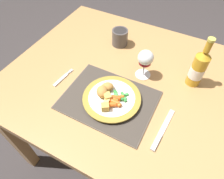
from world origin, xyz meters
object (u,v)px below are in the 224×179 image
at_px(table_knife, 161,133).
at_px(bottle, 198,68).
at_px(fork, 62,79).
at_px(wine_glass, 145,59).
at_px(dining_table, 127,91).
at_px(dinner_plate, 112,98).
at_px(drinking_cup, 120,37).

relative_size(table_knife, bottle, 0.83).
distance_m(fork, table_knife, 0.50).
xyz_separation_m(fork, table_knife, (0.49, -0.05, 0.00)).
xyz_separation_m(wine_glass, bottle, (0.22, 0.06, -0.01)).
bearing_deg(bottle, fork, -154.30).
distance_m(dining_table, dinner_plate, 0.19).
relative_size(fork, bottle, 0.53).
relative_size(dinner_plate, drinking_cup, 2.83).
xyz_separation_m(table_knife, wine_glass, (-0.17, 0.25, 0.09)).
height_order(dinner_plate, drinking_cup, drinking_cup).
bearing_deg(table_knife, fork, 174.14).
xyz_separation_m(table_knife, drinking_cup, (-0.37, 0.41, 0.04)).
distance_m(bottle, drinking_cup, 0.43).
height_order(dining_table, wine_glass, wine_glass).
relative_size(dinner_plate, wine_glass, 1.73).
relative_size(fork, drinking_cup, 1.49).
bearing_deg(wine_glass, table_knife, -55.04).
bearing_deg(wine_glass, dinner_plate, -106.34).
bearing_deg(fork, drinking_cup, 71.24).
bearing_deg(bottle, table_knife, -97.69).
xyz_separation_m(dining_table, wine_glass, (0.05, 0.05, 0.20)).
bearing_deg(drinking_cup, wine_glass, -38.37).
distance_m(wine_glass, drinking_cup, 0.26).
distance_m(wine_glass, bottle, 0.22).
relative_size(dining_table, bottle, 4.65).
relative_size(dinner_plate, bottle, 1.01).
relative_size(dining_table, fork, 8.76).
xyz_separation_m(dining_table, dinner_plate, (-0.01, -0.15, 0.12)).
relative_size(table_knife, drinking_cup, 2.32).
bearing_deg(dining_table, bottle, 21.81).
bearing_deg(drinking_cup, fork, -108.76).
bearing_deg(bottle, dinner_plate, -136.40).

